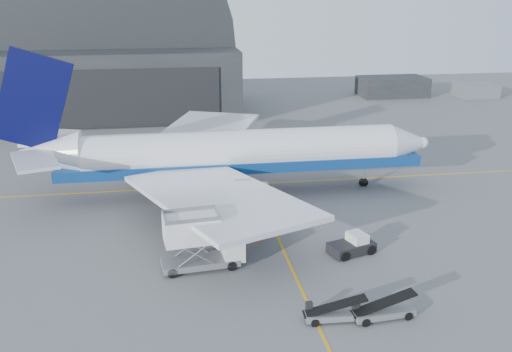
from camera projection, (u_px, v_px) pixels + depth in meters
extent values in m
plane|color=#565659|center=(288.00, 260.00, 49.19)|extent=(200.00, 200.00, 0.00)
cube|color=#CC9413|center=(253.00, 184.00, 67.92)|extent=(80.00, 0.25, 0.02)
cube|color=#CC9413|center=(293.00, 271.00, 47.31)|extent=(0.25, 40.00, 0.02)
cube|color=black|center=(98.00, 80.00, 104.92)|extent=(50.00, 28.00, 12.00)
cube|color=black|center=(90.00, 99.00, 92.03)|extent=(42.00, 0.40, 9.50)
cube|color=black|center=(392.00, 96.00, 122.22)|extent=(14.00, 8.00, 4.00)
cube|color=slate|center=(475.00, 97.00, 120.97)|extent=(8.00, 6.00, 2.80)
cylinder|color=white|center=(242.00, 150.00, 63.59)|extent=(34.65, 4.62, 4.62)
cone|color=white|center=(407.00, 143.00, 66.45)|extent=(4.24, 4.62, 4.62)
sphere|color=white|center=(423.00, 143.00, 66.74)|extent=(1.35, 1.35, 1.35)
cone|color=white|center=(49.00, 154.00, 60.36)|extent=(6.74, 4.62, 4.62)
cube|color=black|center=(398.00, 139.00, 66.10)|extent=(2.50, 2.12, 0.67)
cube|color=navy|center=(242.00, 163.00, 64.06)|extent=(40.43, 4.67, 1.16)
cube|color=white|center=(217.00, 196.00, 52.51)|extent=(17.75, 23.60, 1.40)
cube|color=white|center=(201.00, 135.00, 74.15)|extent=(17.75, 23.60, 1.40)
cube|color=white|center=(35.00, 160.00, 56.05)|extent=(5.89, 8.06, 0.34)
cube|color=white|center=(51.00, 138.00, 64.16)|extent=(5.89, 8.06, 0.34)
cube|color=#070938|center=(32.00, 101.00, 58.41)|extent=(8.92, 0.48, 11.09)
cylinder|color=gray|center=(243.00, 196.00, 57.03)|extent=(5.01, 2.60, 2.60)
cylinder|color=gray|center=(226.00, 153.00, 71.46)|extent=(5.01, 2.60, 2.60)
cylinder|color=#A5A5AA|center=(364.00, 175.00, 66.88)|extent=(0.27, 0.27, 2.70)
cylinder|color=black|center=(364.00, 182.00, 67.17)|extent=(1.06, 0.34, 1.06)
cylinder|color=black|center=(229.00, 199.00, 61.84)|extent=(1.25, 0.43, 1.25)
cylinder|color=black|center=(223.00, 180.00, 67.61)|extent=(1.25, 0.43, 1.25)
cube|color=slate|center=(200.00, 261.00, 47.65)|extent=(6.64, 3.23, 0.53)
cube|color=silver|center=(232.00, 248.00, 48.06)|extent=(1.96, 2.62, 1.71)
cube|color=black|center=(242.00, 244.00, 48.17)|extent=(0.30, 2.03, 0.96)
cube|color=silver|center=(191.00, 229.00, 46.52)|extent=(4.74, 3.13, 2.13)
cylinder|color=black|center=(232.00, 266.00, 47.28)|extent=(0.88, 0.41, 0.85)
cylinder|color=black|center=(226.00, 254.00, 49.33)|extent=(0.88, 0.41, 0.85)
cylinder|color=black|center=(173.00, 273.00, 46.07)|extent=(0.88, 0.41, 0.85)
cylinder|color=black|center=(169.00, 261.00, 48.12)|extent=(0.88, 0.41, 0.85)
cube|color=black|center=(351.00, 247.00, 50.30)|extent=(4.43, 3.27, 0.89)
cube|color=silver|center=(357.00, 238.00, 50.30)|extent=(1.86, 2.12, 0.89)
cylinder|color=black|center=(371.00, 250.00, 50.09)|extent=(0.95, 0.60, 0.89)
cylinder|color=black|center=(357.00, 242.00, 51.77)|extent=(0.95, 0.60, 0.89)
cylinder|color=black|center=(345.00, 257.00, 48.92)|extent=(0.95, 0.60, 0.89)
cylinder|color=black|center=(332.00, 248.00, 50.60)|extent=(0.95, 0.60, 0.89)
cube|color=slate|center=(335.00, 314.00, 40.26)|extent=(4.31, 1.64, 0.43)
cube|color=black|center=(335.00, 306.00, 40.05)|extent=(4.56, 1.17, 1.23)
cube|color=black|center=(309.00, 306.00, 40.43)|extent=(0.50, 0.41, 0.58)
cylinder|color=black|center=(358.00, 320.00, 39.83)|extent=(0.59, 0.27, 0.58)
cylinder|color=black|center=(353.00, 310.00, 41.11)|extent=(0.59, 0.27, 0.58)
cylinder|color=black|center=(315.00, 323.00, 39.51)|extent=(0.59, 0.27, 0.58)
cylinder|color=black|center=(311.00, 312.00, 40.79)|extent=(0.59, 0.27, 0.58)
cube|color=slate|center=(383.00, 312.00, 40.51)|extent=(4.62, 1.96, 0.46)
cube|color=black|center=(383.00, 303.00, 40.29)|extent=(4.86, 1.48, 1.30)
cube|color=black|center=(356.00, 305.00, 40.43)|extent=(0.55, 0.46, 0.61)
cylinder|color=black|center=(408.00, 316.00, 40.29)|extent=(0.63, 0.31, 0.61)
cylinder|color=black|center=(399.00, 305.00, 41.61)|extent=(0.63, 0.31, 0.61)
cylinder|color=black|center=(366.00, 322.00, 39.52)|extent=(0.63, 0.31, 0.61)
cylinder|color=black|center=(357.00, 312.00, 40.83)|extent=(0.63, 0.31, 0.61)
cube|color=#F24107|center=(257.00, 241.00, 52.74)|extent=(0.40, 0.40, 0.03)
cone|color=#F24107|center=(257.00, 239.00, 52.65)|extent=(0.40, 0.40, 0.58)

